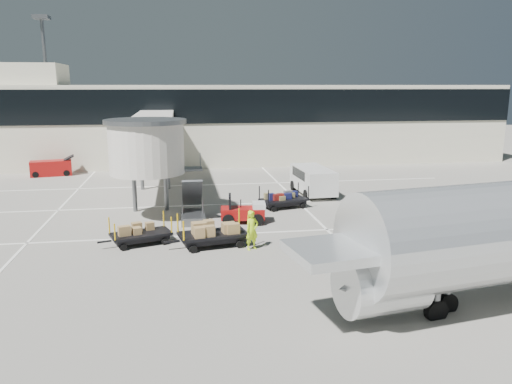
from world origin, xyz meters
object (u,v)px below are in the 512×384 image
baggage_tug (244,212)px  ground_worker (252,230)px  box_cart_far (140,235)px  minivan (312,178)px  belt_loader (51,168)px  suitcase_cart (283,200)px  box_cart_near (212,234)px

baggage_tug → ground_worker: 4.96m
box_cart_far → minivan: 15.83m
ground_worker → belt_loader: ground_worker is taller
suitcase_cart → baggage_tug: bearing=-149.6°
suitcase_cart → box_cart_far: suitcase_cart is taller
baggage_tug → ground_worker: ground_worker is taller
box_cart_far → belt_loader: (-9.29, 21.55, 0.17)m
box_cart_far → minivan: minivan is taller
baggage_tug → box_cart_far: 6.64m
baggage_tug → box_cart_far: bearing=-144.7°
baggage_tug → box_cart_near: baggage_tug is taller
baggage_tug → ground_worker: size_ratio=1.37×
suitcase_cart → box_cart_near: bearing=-141.2°
minivan → baggage_tug: bearing=-132.9°
box_cart_near → ground_worker: 2.12m
box_cart_far → ground_worker: ground_worker is taller
box_cart_far → belt_loader: belt_loader is taller
box_cart_far → minivan: bearing=23.0°
box_cart_far → ground_worker: 5.79m
suitcase_cart → belt_loader: 23.58m
baggage_tug → belt_loader: belt_loader is taller
baggage_tug → box_cart_near: bearing=-112.1°
box_cart_near → box_cart_far: (-3.59, 0.86, -0.12)m
suitcase_cart → minivan: size_ratio=0.72×
baggage_tug → minivan: (6.09, 7.18, 0.57)m
baggage_tug → minivan: bearing=55.4°
box_cart_near → minivan: minivan is taller
box_cart_near → box_cart_far: box_cart_near is taller
box_cart_near → box_cart_far: 3.70m
suitcase_cart → box_cart_near: 8.98m
suitcase_cart → belt_loader: (-18.11, 15.11, 0.15)m
box_cart_far → ground_worker: (5.53, -1.66, 0.47)m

